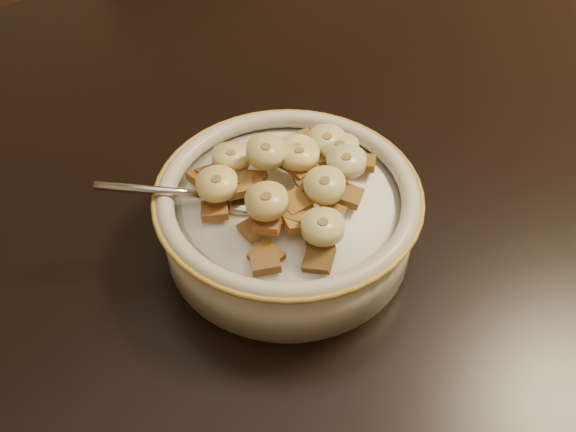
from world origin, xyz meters
TOP-DOWN VIEW (x-y plane):
  - floor at (0.00, 0.00)m, footprint 4.00×4.50m
  - table at (0.00, 0.00)m, footprint 1.41×0.91m
  - chair at (0.17, 0.63)m, footprint 0.51×0.51m
  - cereal_bowl at (-0.26, -0.08)m, footprint 0.20×0.20m
  - milk at (-0.26, -0.08)m, footprint 0.17×0.17m
  - spoon at (-0.29, -0.07)m, footprint 0.06×0.06m
  - cereal_square_0 at (-0.28, -0.12)m, footprint 0.03×0.02m
  - cereal_square_1 at (-0.30, -0.11)m, footprint 0.03×0.03m
  - cereal_square_2 at (-0.27, -0.14)m, footprint 0.03×0.03m
  - cereal_square_3 at (-0.30, -0.10)m, footprint 0.02×0.02m
  - cereal_square_4 at (-0.28, -0.15)m, footprint 0.03×0.03m
  - cereal_square_5 at (-0.27, -0.10)m, footprint 0.02×0.02m
  - cereal_square_6 at (-0.25, -0.04)m, footprint 0.02×0.02m
  - cereal_square_7 at (-0.28, -0.06)m, footprint 0.03×0.03m
  - cereal_square_8 at (-0.22, -0.07)m, footprint 0.03×0.03m
  - cereal_square_9 at (-0.32, -0.07)m, footprint 0.03×0.03m
  - cereal_square_10 at (-0.25, -0.06)m, footprint 0.02×0.03m
  - cereal_square_11 at (-0.30, -0.03)m, footprint 0.02×0.02m
  - cereal_square_12 at (-0.21, -0.04)m, footprint 0.02×0.02m
  - cereal_square_13 at (-0.19, -0.09)m, footprint 0.03×0.03m
  - cereal_square_14 at (-0.27, -0.11)m, footprint 0.03×0.03m
  - cereal_square_15 at (-0.25, -0.12)m, footprint 0.03×0.03m
  - cereal_square_16 at (-0.30, -0.03)m, footprint 0.02×0.02m
  - cereal_square_17 at (-0.31, -0.13)m, footprint 0.03×0.03m
  - cereal_square_18 at (-0.28, -0.06)m, footprint 0.03×0.03m
  - cereal_square_19 at (-0.25, -0.09)m, footprint 0.02×0.02m
  - cereal_square_20 at (-0.23, -0.12)m, footprint 0.03×0.03m
  - cereal_square_21 at (-0.29, -0.10)m, footprint 0.03×0.03m
  - cereal_square_22 at (-0.31, -0.12)m, footprint 0.02×0.02m
  - cereal_square_23 at (-0.28, -0.06)m, footprint 0.02×0.02m
  - cereal_square_24 at (-0.24, -0.08)m, footprint 0.02×0.02m
  - cereal_square_25 at (-0.29, -0.07)m, footprint 0.03×0.03m
  - banana_slice_0 at (-0.24, -0.07)m, footprint 0.03×0.03m
  - banana_slice_1 at (-0.21, -0.09)m, footprint 0.04×0.04m
  - banana_slice_2 at (-0.29, -0.10)m, footprint 0.04×0.03m
  - banana_slice_3 at (-0.28, -0.03)m, footprint 0.03×0.03m
  - banana_slice_4 at (-0.21, -0.06)m, footprint 0.04×0.04m
  - banana_slice_5 at (-0.26, -0.06)m, footprint 0.03×0.03m
  - banana_slice_6 at (-0.24, -0.07)m, footprint 0.04×0.04m
  - banana_slice_7 at (-0.20, -0.08)m, footprint 0.04×0.04m
  - banana_slice_8 at (-0.31, -0.06)m, footprint 0.04×0.04m
  - banana_slice_9 at (-0.24, -0.11)m, footprint 0.04×0.04m
  - banana_slice_10 at (-0.27, -0.14)m, footprint 0.04×0.04m

SIDE VIEW (x-z plane):
  - floor at x=0.00m, z-range -0.10..0.00m
  - chair at x=0.17m, z-range 0.00..0.99m
  - table at x=0.00m, z-range 0.71..0.75m
  - cereal_bowl at x=-0.26m, z-range 0.75..0.80m
  - milk at x=-0.26m, z-range 0.80..0.80m
  - spoon at x=-0.29m, z-range 0.80..0.81m
  - cereal_square_22 at x=-0.31m, z-range 0.80..0.81m
  - cereal_square_11 at x=-0.30m, z-range 0.80..0.81m
  - cereal_square_16 at x=-0.30m, z-range 0.80..0.81m
  - cereal_square_17 at x=-0.31m, z-range 0.80..0.81m
  - cereal_square_2 at x=-0.27m, z-range 0.80..0.81m
  - cereal_square_12 at x=-0.21m, z-range 0.80..0.81m
  - cereal_square_9 at x=-0.32m, z-range 0.80..0.81m
  - cereal_square_4 at x=-0.28m, z-range 0.80..0.81m
  - cereal_square_13 at x=-0.19m, z-range 0.80..0.81m
  - cereal_square_3 at x=-0.30m, z-range 0.80..0.81m
  - cereal_square_20 at x=-0.23m, z-range 0.80..0.81m
  - cereal_square_15 at x=-0.25m, z-range 0.80..0.82m
  - cereal_square_18 at x=-0.28m, z-range 0.81..0.82m
  - cereal_square_8 at x=-0.22m, z-range 0.81..0.82m
  - cereal_square_6 at x=-0.25m, z-range 0.81..0.82m
  - cereal_square_0 at x=-0.28m, z-range 0.81..0.82m
  - cereal_square_23 at x=-0.28m, z-range 0.81..0.82m
  - cereal_square_1 at x=-0.30m, z-range 0.81..0.82m
  - cereal_square_14 at x=-0.27m, z-range 0.81..0.82m
  - cereal_square_7 at x=-0.28m, z-range 0.81..0.82m
  - cereal_square_25 at x=-0.29m, z-range 0.81..0.82m
  - cereal_square_10 at x=-0.25m, z-range 0.81..0.82m
  - cereal_square_5 at x=-0.27m, z-range 0.81..0.82m
  - cereal_square_21 at x=-0.29m, z-range 0.81..0.82m
  - banana_slice_3 at x=-0.28m, z-range 0.81..0.82m
  - cereal_square_19 at x=-0.25m, z-range 0.81..0.82m
  - banana_slice_4 at x=-0.21m, z-range 0.81..0.82m
  - banana_slice_7 at x=-0.20m, z-range 0.81..0.83m
  - banana_slice_10 at x=-0.27m, z-range 0.81..0.82m
  - banana_slice_1 at x=-0.21m, z-range 0.81..0.83m
  - cereal_square_24 at x=-0.24m, z-range 0.82..0.83m
  - banana_slice_8 at x=-0.31m, z-range 0.82..0.83m
  - banana_slice_9 at x=-0.24m, z-range 0.82..0.83m
  - banana_slice_0 at x=-0.24m, z-range 0.82..0.83m
  - banana_slice_6 at x=-0.24m, z-range 0.82..0.83m
  - banana_slice_2 at x=-0.29m, z-range 0.82..0.83m
  - banana_slice_5 at x=-0.26m, z-range 0.83..0.84m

